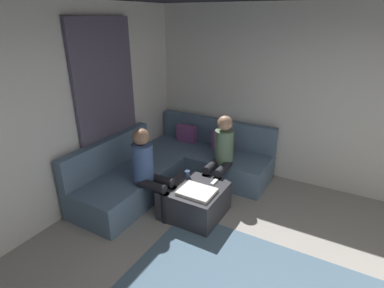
{
  "coord_description": "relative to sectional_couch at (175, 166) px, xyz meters",
  "views": [
    {
      "loc": [
        0.3,
        -1.78,
        2.5
      ],
      "look_at": [
        -1.63,
        1.63,
        0.85
      ],
      "focal_mm": 28.45,
      "sensor_mm": 36.0,
      "label": 1
    }
  ],
  "objects": [
    {
      "name": "wall_left",
      "position": [
        -0.86,
        -1.88,
        1.07
      ],
      "size": [
        0.12,
        6.0,
        2.7
      ],
      "primitive_type": "cube",
      "color": "silver",
      "rests_on": "ground_plane"
    },
    {
      "name": "sectional_couch",
      "position": [
        0.0,
        0.0,
        0.0
      ],
      "size": [
        2.1,
        2.55,
        0.87
      ],
      "color": "slate",
      "rests_on": "ground_plane"
    },
    {
      "name": "wall_back",
      "position": [
        2.08,
        1.06,
        1.07
      ],
      "size": [
        6.0,
        0.12,
        2.7
      ],
      "primitive_type": "cube",
      "color": "silver",
      "rests_on": "ground_plane"
    },
    {
      "name": "person_on_couch_back",
      "position": [
        0.77,
        0.06,
        0.38
      ],
      "size": [
        0.3,
        0.6,
        1.2
      ],
      "rotation": [
        0.0,
        0.0,
        3.14
      ],
      "color": "black",
      "rests_on": "ground_plane"
    },
    {
      "name": "curtain_panel",
      "position": [
        -0.76,
        -0.58,
        0.97
      ],
      "size": [
        0.06,
        1.1,
        2.5
      ],
      "primitive_type": "cube",
      "color": "#595166",
      "rests_on": "ground_plane"
    },
    {
      "name": "coffee_mug",
      "position": [
        0.48,
        -0.43,
        0.19
      ],
      "size": [
        0.08,
        0.08,
        0.1
      ],
      "primitive_type": "cylinder",
      "color": "#334C72",
      "rests_on": "ottoman"
    },
    {
      "name": "ottoman",
      "position": [
        0.7,
        -0.61,
        -0.07
      ],
      "size": [
        0.76,
        0.76,
        0.42
      ],
      "primitive_type": "cube",
      "color": "#333338",
      "rests_on": "ground_plane"
    },
    {
      "name": "person_on_couch_side",
      "position": [
        0.15,
        -0.86,
        0.38
      ],
      "size": [
        0.6,
        0.3,
        1.2
      ],
      "rotation": [
        0.0,
        0.0,
        -1.57
      ],
      "color": "black",
      "rests_on": "ground_plane"
    },
    {
      "name": "folded_blanket",
      "position": [
        0.8,
        -0.73,
        0.16
      ],
      "size": [
        0.44,
        0.36,
        0.04
      ],
      "primitive_type": "cube",
      "color": "white",
      "rests_on": "ottoman"
    },
    {
      "name": "game_remote",
      "position": [
        0.88,
        -0.39,
        0.15
      ],
      "size": [
        0.05,
        0.15,
        0.02
      ],
      "primitive_type": "cube",
      "color": "white",
      "rests_on": "ottoman"
    }
  ]
}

